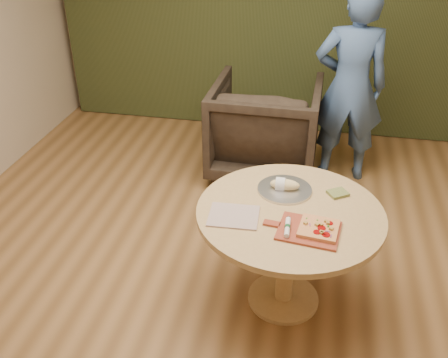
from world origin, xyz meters
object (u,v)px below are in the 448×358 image
flatbread_pizza (319,228)px  bread_roll (284,184)px  armchair (265,123)px  cutlery_roll (287,227)px  serving_tray (285,189)px  pedestal_table (289,229)px  pizza_paddle (307,230)px  person_standing (350,87)px

flatbread_pizza → bread_roll: size_ratio=1.27×
bread_roll → armchair: armchair is taller
armchair → cutlery_roll: bearing=101.5°
cutlery_roll → serving_tray: (-0.06, 0.44, -0.02)m
bread_roll → flatbread_pizza: bearing=-59.5°
pedestal_table → bread_roll: 0.30m
flatbread_pizza → serving_tray: bearing=119.6°
pizza_paddle → bread_roll: (-0.18, 0.42, 0.04)m
flatbread_pizza → armchair: armchair is taller
serving_tray → armchair: armchair is taller
cutlery_roll → person_standing: 2.09m
pedestal_table → cutlery_roll: cutlery_roll is taller
pedestal_table → armchair: 1.81m
pedestal_table → person_standing: 1.89m
flatbread_pizza → person_standing: bearing=84.6°
bread_roll → armchair: bearing=101.1°
bread_roll → serving_tray: bearing=0.0°
armchair → person_standing: person_standing is taller
cutlery_roll → bread_roll: bearing=96.9°
flatbread_pizza → armchair: bearing=105.6°
bread_roll → cutlery_roll: bearing=-81.6°
pizza_paddle → cutlery_roll: bearing=-161.9°
cutlery_roll → serving_tray: size_ratio=0.56×
armchair → person_standing: (0.74, 0.07, 0.39)m
cutlery_roll → bread_roll: bread_roll is taller
cutlery_roll → person_standing: (0.37, 2.05, 0.12)m
flatbread_pizza → person_standing: 2.03m
armchair → person_standing: 0.84m
cutlery_roll → serving_tray: bearing=95.8°
armchair → pedestal_table: bearing=102.8°
armchair → bread_roll: bearing=102.1°
bread_roll → person_standing: person_standing is taller
pizza_paddle → armchair: bearing=110.9°
pedestal_table → armchair: bearing=101.7°
flatbread_pizza → cutlery_roll: 0.18m
bread_roll → armchair: 1.60m
pedestal_table → person_standing: size_ratio=0.64×
flatbread_pizza → armchair: (-0.55, 1.96, -0.27)m
person_standing → bread_roll: bearing=69.7°
flatbread_pizza → armchair: size_ratio=0.24×
person_standing → flatbread_pizza: bearing=79.5°
pizza_paddle → flatbread_pizza: size_ratio=1.88×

